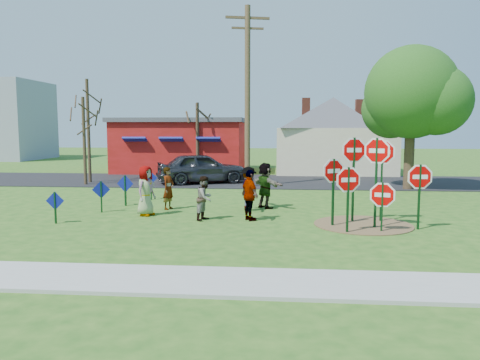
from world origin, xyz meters
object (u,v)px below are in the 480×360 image
at_px(stop_sign_b, 354,158).
at_px(stop_sign_c, 377,161).
at_px(person_b, 168,188).
at_px(utility_pole, 247,93).
at_px(stop_sign_a, 348,185).
at_px(person_a, 146,191).
at_px(suv, 202,168).
at_px(leafy_tree, 414,97).
at_px(stop_sign_d, 382,159).

height_order(stop_sign_b, stop_sign_c, stop_sign_c).
xyz_separation_m(person_b, utility_pole, (2.57, 7.30, 4.20)).
height_order(stop_sign_a, person_b, stop_sign_a).
relative_size(person_a, suv, 0.36).
bearing_deg(person_a, stop_sign_b, -75.64).
relative_size(utility_pole, leafy_tree, 1.30).
relative_size(stop_sign_a, person_b, 1.29).
xyz_separation_m(stop_sign_a, utility_pole, (-3.84, 10.94, 3.57)).
bearing_deg(person_a, stop_sign_d, -74.31).
height_order(stop_sign_c, suv, stop_sign_c).
bearing_deg(utility_pole, stop_sign_c, -64.69).
relative_size(stop_sign_a, stop_sign_c, 0.71).
distance_m(stop_sign_a, stop_sign_b, 1.93).
bearing_deg(utility_pole, person_a, -109.52).
relative_size(stop_sign_c, utility_pole, 0.32).
xyz_separation_m(stop_sign_b, person_b, (-6.82, 1.90, -1.35)).
height_order(person_a, person_b, person_a).
height_order(stop_sign_a, suv, stop_sign_a).
xyz_separation_m(suv, leafy_tree, (11.26, -1.66, 3.83)).
relative_size(stop_sign_d, leafy_tree, 0.40).
xyz_separation_m(stop_sign_c, person_b, (-7.38, 2.87, -1.30)).
xyz_separation_m(stop_sign_c, leafy_tree, (3.72, 9.85, 2.61)).
bearing_deg(suv, stop_sign_c, -169.14).
distance_m(stop_sign_a, suv, 13.94).
bearing_deg(stop_sign_c, stop_sign_b, 149.54).
bearing_deg(stop_sign_a, utility_pole, 93.79).
bearing_deg(leafy_tree, stop_sign_a, -113.84).
distance_m(stop_sign_b, person_a, 7.45).
xyz_separation_m(stop_sign_a, stop_sign_d, (1.37, 1.87, 0.66)).
height_order(stop_sign_c, person_b, stop_sign_c).
bearing_deg(leafy_tree, suv, 171.61).
xyz_separation_m(stop_sign_d, utility_pole, (-5.21, 9.07, 2.91)).
xyz_separation_m(stop_sign_b, stop_sign_d, (0.96, 0.12, -0.06)).
relative_size(stop_sign_a, person_a, 1.18).
relative_size(stop_sign_b, stop_sign_d, 1.03).
bearing_deg(person_b, stop_sign_d, -84.81).
height_order(stop_sign_c, utility_pole, utility_pole).
bearing_deg(stop_sign_b, stop_sign_a, -116.34).
bearing_deg(stop_sign_a, leafy_tree, 50.64).
distance_m(person_b, utility_pole, 8.81).
relative_size(person_a, leafy_tree, 0.25).
bearing_deg(person_b, stop_sign_c, -93.19).
xyz_separation_m(stop_sign_b, utility_pole, (-4.25, 9.20, 2.85)).
bearing_deg(utility_pole, stop_sign_d, -60.15).
distance_m(stop_sign_c, leafy_tree, 10.85).
distance_m(stop_sign_d, suv, 13.15).
height_order(stop_sign_d, utility_pole, utility_pole).
relative_size(stop_sign_a, leafy_tree, 0.29).
relative_size(stop_sign_d, suv, 0.58).
xyz_separation_m(stop_sign_a, stop_sign_c, (0.97, 0.78, 0.67)).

